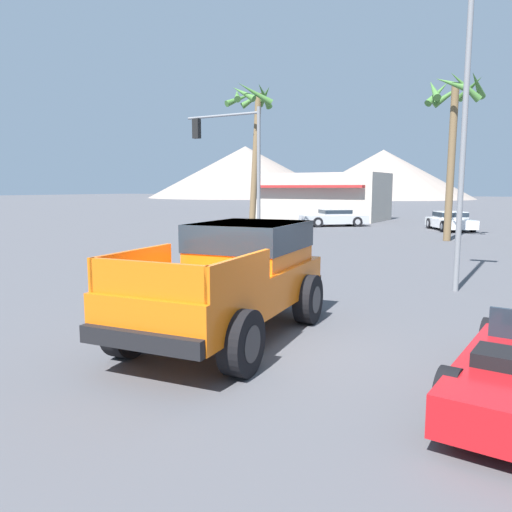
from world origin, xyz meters
TOP-DOWN VIEW (x-y plane):
  - ground_plane at (0.00, 0.00)m, footprint 320.00×320.00m
  - orange_pickup_truck at (-0.47, 0.44)m, footprint 2.74×5.31m
  - parked_car_silver at (-8.35, 25.49)m, footprint 4.60×4.29m
  - parked_car_white at (-0.82, 25.92)m, footprint 3.62×4.54m
  - traffic_light_main at (-8.28, 12.42)m, footprint 3.93×0.38m
  - street_lamp_post at (2.42, 6.39)m, footprint 0.90×0.24m
  - palm_tree_tall at (-10.16, 17.50)m, footprint 3.07×2.99m
  - palm_tree_short at (0.12, 19.24)m, footprint 2.79×2.76m
  - storefront_building at (-12.00, 31.87)m, footprint 10.33×6.30m
  - distant_mountain_range at (-18.83, 113.83)m, footprint 178.59×59.63m

SIDE VIEW (x-z plane):
  - ground_plane at x=0.00m, z-range 0.00..0.00m
  - parked_car_white at x=-0.82m, z-range 0.02..1.18m
  - parked_car_silver at x=-8.35m, z-range 0.02..1.18m
  - orange_pickup_truck at x=-0.47m, z-range 0.13..2.11m
  - storefront_building at x=-12.00m, z-range 0.00..3.80m
  - traffic_light_main at x=-8.28m, z-range 1.21..7.35m
  - street_lamp_post at x=2.42m, z-range 0.78..8.93m
  - palm_tree_short at x=0.12m, z-range 2.03..10.06m
  - palm_tree_tall at x=-10.16m, z-range 2.06..10.31m
  - distant_mountain_range at x=-18.83m, z-range -0.40..13.25m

